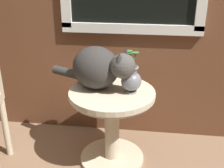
# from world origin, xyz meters

# --- Properties ---
(wicker_side_table) EXTENTS (0.56, 0.56, 0.55)m
(wicker_side_table) POSITION_xyz_m (0.14, 0.28, 0.37)
(wicker_side_table) COLOR beige
(wicker_side_table) RESTS_ON ground_plane
(cat) EXTENTS (0.60, 0.38, 0.29)m
(cat) POSITION_xyz_m (0.04, 0.32, 0.69)
(cat) COLOR #33302D
(cat) RESTS_ON wicker_side_table
(pewter_vase_with_ivy) EXTENTS (0.13, 0.13, 0.27)m
(pewter_vase_with_ivy) POSITION_xyz_m (0.26, 0.28, 0.64)
(pewter_vase_with_ivy) COLOR slate
(pewter_vase_with_ivy) RESTS_ON wicker_side_table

